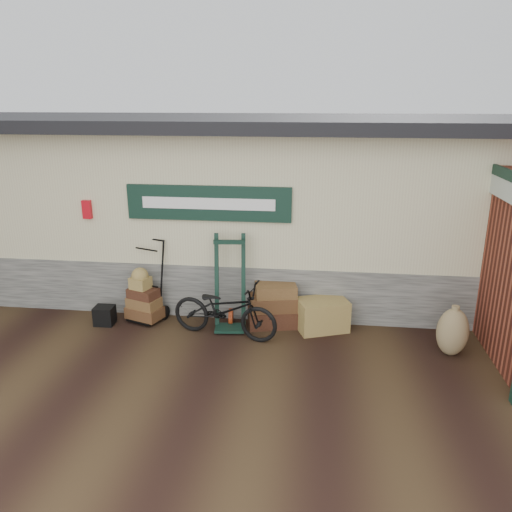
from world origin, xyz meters
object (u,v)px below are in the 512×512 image
Objects in this scene: suitcase_stack at (273,304)px; green_barrow at (230,283)px; wicker_hamper at (322,315)px; black_trunk at (105,315)px; bicycle at (224,307)px; porter_trolley at (149,279)px.

green_barrow is at bearing -165.60° from suitcase_stack.
green_barrow reaches higher than wicker_hamper.
wicker_hamper is at bearing 3.94° from black_trunk.
bicycle is at bearing -164.33° from wicker_hamper.
green_barrow is 4.95× the size of black_trunk.
black_trunk is at bearing 178.28° from green_barrow.
bicycle is (2.01, -0.18, 0.34)m from black_trunk.
suitcase_stack reaches higher than black_trunk.
bicycle reaches higher than wicker_hamper.
suitcase_stack is at bearing 6.75° from black_trunk.
suitcase_stack is 0.47× the size of bicycle.
wicker_hamper is 0.45× the size of bicycle.
porter_trolley is 4.46× the size of black_trunk.
black_trunk is at bearing -133.10° from porter_trolley.
bicycle is at bearing -144.81° from suitcase_stack.
green_barrow is (1.39, -0.19, 0.08)m from porter_trolley.
green_barrow is 2.14m from black_trunk.
green_barrow is 0.90× the size of bicycle.
porter_trolley is 1.40m from green_barrow.
suitcase_stack is at bearing 174.12° from wicker_hamper.
porter_trolley is 1.71× the size of suitcase_stack.
porter_trolley reaches higher than bicycle.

